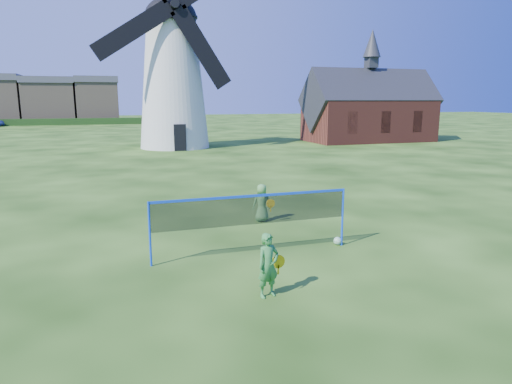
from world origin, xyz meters
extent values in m
plane|color=black|center=(0.00, 0.00, 0.00)|extent=(220.00, 220.00, 0.00)
ellipsoid|color=black|center=(1.93, 26.97, 10.10)|extent=(3.97, 3.97, 2.98)
cylinder|color=black|center=(1.93, 26.97, 10.10)|extent=(4.11, 4.11, 0.17)
cube|color=black|center=(1.93, 24.26, 1.01)|extent=(0.92, 0.11, 2.02)
cube|color=black|center=(1.93, 24.82, 4.59)|extent=(0.64, 0.11, 0.83)
cube|color=black|center=(1.93, 25.26, 7.53)|extent=(0.55, 0.11, 0.73)
cylinder|color=black|center=(1.93, 25.04, 10.65)|extent=(0.64, 1.10, 0.64)
cylinder|color=black|center=(1.93, 29.26, 10.93)|extent=(2.02, 0.11, 2.02)
cylinder|color=black|center=(1.93, 28.80, 10.93)|extent=(0.13, 1.65, 0.13)
cube|color=black|center=(-1.09, 24.81, 8.73)|extent=(6.11, 0.09, 4.54)
cube|color=black|center=(3.85, 24.81, 7.63)|extent=(4.54, 0.09, 6.11)
cube|color=brown|center=(20.04, 27.26, 1.89)|extent=(11.35, 5.68, 3.78)
cube|color=#2D3035|center=(20.04, 27.26, 3.78)|extent=(11.92, 5.78, 5.78)
cube|color=#2D3035|center=(20.04, 27.26, 7.15)|extent=(0.95, 0.95, 0.95)
cone|color=#2D3035|center=(20.04, 27.26, 8.85)|extent=(1.61, 1.61, 2.46)
cube|color=black|center=(16.73, 24.47, 1.89)|extent=(0.95, 0.09, 1.89)
cube|color=black|center=(20.04, 24.47, 1.89)|extent=(0.95, 0.09, 1.89)
cube|color=black|center=(23.35, 24.47, 1.89)|extent=(0.95, 0.09, 1.89)
cylinder|color=blue|center=(-2.56, -0.02, 0.78)|extent=(0.05, 0.05, 1.55)
cylinder|color=blue|center=(2.44, -0.02, 0.78)|extent=(0.05, 0.05, 1.55)
cube|color=black|center=(-0.06, -0.02, 1.15)|extent=(5.00, 0.01, 0.70)
cube|color=blue|center=(-0.06, -0.02, 1.52)|extent=(5.00, 0.02, 0.06)
imported|color=#35843B|center=(-0.51, -2.45, 0.65)|extent=(0.54, 0.42, 1.29)
cylinder|color=#E0B60B|center=(-0.23, -2.27, 0.63)|extent=(0.28, 0.02, 0.28)
cube|color=#E0B60B|center=(-0.23, -2.27, 0.46)|extent=(0.03, 0.02, 0.20)
imported|color=#549749|center=(1.20, 2.98, 0.61)|extent=(0.60, 0.40, 1.21)
cylinder|color=#E0B60B|center=(1.42, 2.76, 0.62)|extent=(0.28, 0.02, 0.28)
cube|color=#E0B60B|center=(1.42, 2.76, 0.45)|extent=(0.03, 0.02, 0.20)
sphere|color=green|center=(2.36, 0.05, 0.11)|extent=(0.22, 0.22, 0.22)
cube|color=gray|center=(-11.71, 72.00, 3.19)|extent=(7.64, 8.00, 6.39)
cube|color=#4C4C54|center=(-11.71, 72.00, 6.89)|extent=(7.94, 8.40, 1.00)
cube|color=gray|center=(-4.37, 72.00, 3.28)|extent=(6.43, 8.00, 6.55)
cube|color=#4C4C54|center=(-4.37, 72.00, 7.05)|extent=(6.73, 8.40, 1.00)
camera|label=1|loc=(-3.38, -10.42, 3.83)|focal=32.02mm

